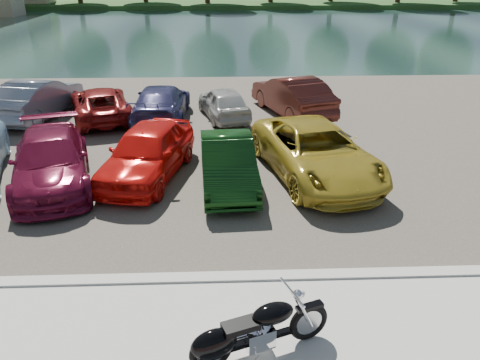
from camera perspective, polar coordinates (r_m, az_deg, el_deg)
The scene contains 15 objects.
ground at distance 7.95m, azimuth 7.42°, elevation -20.71°, with size 200.00×200.00×0.00m, color #595447.
kerb at distance 9.39m, azimuth 5.51°, elevation -11.71°, with size 60.00×0.30×0.14m, color #BBB8B0.
parking_lot at distance 17.44m, azimuth 1.76°, elevation 6.04°, with size 60.00×18.00×0.04m, color #454038.
river at distance 45.83m, azimuth -0.79°, elevation 17.81°, with size 120.00×40.00×0.00m, color #1A2F2D.
far_bank at distance 77.65m, azimuth -1.46°, elevation 20.94°, with size 120.00×24.00×0.60m, color #264819.
motorcycle at distance 7.45m, azimuth 1.04°, elevation -18.20°, with size 2.24×1.07×1.05m.
car_3 at distance 13.84m, azimuth -22.07°, elevation 2.22°, with size 1.98×4.86×1.41m, color maroon.
car_4 at distance 13.54m, azimuth -11.23°, elevation 3.39°, with size 1.79×4.44×1.51m, color red.
car_5 at distance 12.80m, azimuth -1.51°, elevation 2.16°, with size 1.41×4.06×1.34m, color black.
car_6 at distance 13.49m, azimuth 9.24°, elevation 3.43°, with size 2.48×5.39×1.50m, color gold.
car_9 at distance 20.36m, azimuth -23.42°, elevation 9.11°, with size 1.63×4.67×1.54m, color slate.
car_10 at distance 19.33m, azimuth -16.65°, elevation 8.91°, with size 2.08×4.51×1.25m, color maroon.
car_11 at distance 18.64m, azimuth -9.59°, elevation 9.24°, with size 1.93×4.75×1.38m, color navy.
car_12 at distance 18.70m, azimuth -2.02°, elevation 9.40°, with size 1.47×3.65×1.24m, color #B5B6B1.
car_13 at distance 19.29m, azimuth 6.38°, elevation 10.21°, with size 1.63×4.68×1.54m, color #521C15.
Camera 1 is at (-1.17, -5.46, 5.65)m, focal length 35.00 mm.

